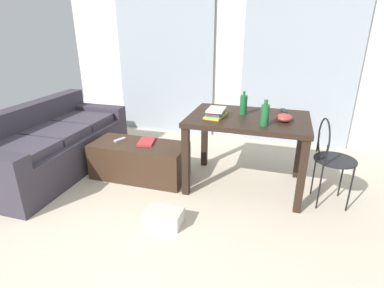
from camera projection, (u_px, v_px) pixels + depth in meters
ground_plane at (189, 196)px, 3.19m from camera, size 7.73×7.73×0.00m
wall_back at (229, 51)px, 4.49m from camera, size 5.23×0.10×2.64m
curtains at (228, 67)px, 4.49m from camera, size 3.57×0.03×2.19m
couch at (52, 145)px, 3.70m from camera, size 0.91×2.01×0.79m
coffee_table at (140, 160)px, 3.54m from camera, size 1.09×0.49×0.42m
craft_table at (248, 127)px, 3.18m from camera, size 1.23×0.85×0.80m
wire_chair at (329, 152)px, 2.90m from camera, size 0.39×0.41×0.88m
bottle_near at (243, 105)px, 3.18m from camera, size 0.08×0.08×0.25m
bottle_far at (265, 115)px, 2.83m from camera, size 0.08×0.08×0.25m
bowl at (284, 118)px, 2.97m from camera, size 0.16×0.16×0.08m
book_stack at (216, 113)px, 3.12m from camera, size 0.21×0.30×0.09m
tv_remote_on_table at (284, 111)px, 3.30m from camera, size 0.08×0.15×0.02m
scissors at (220, 107)px, 3.48m from camera, size 0.10×0.08×0.00m
tv_remote_primary at (120, 140)px, 3.55m from camera, size 0.10×0.15×0.02m
magazine at (146, 142)px, 3.49m from camera, size 0.22×0.29×0.02m
shoebox at (164, 217)px, 2.73m from camera, size 0.33×0.21×0.15m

